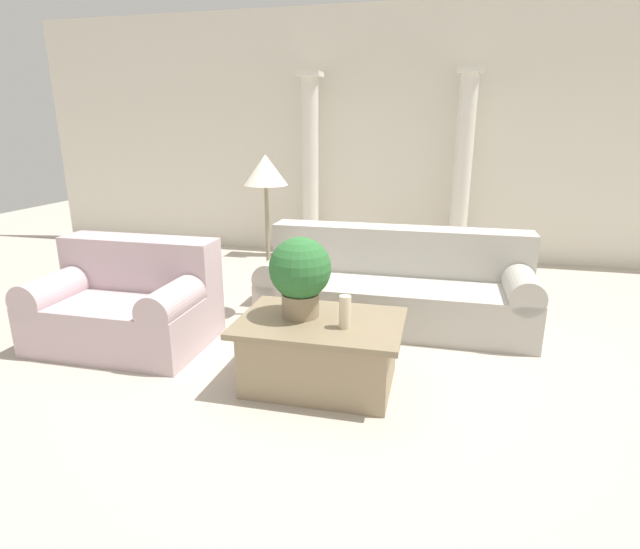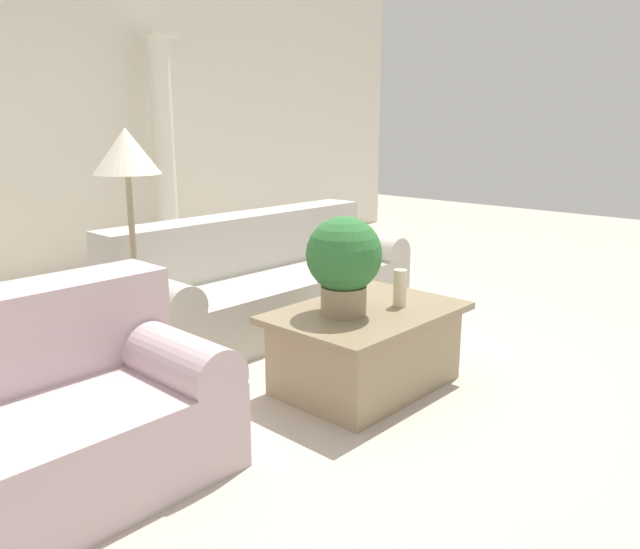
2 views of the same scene
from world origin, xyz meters
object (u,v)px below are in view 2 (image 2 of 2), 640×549
at_px(coffee_table, 366,347).
at_px(loveseat, 47,411).
at_px(potted_plant, 344,260).
at_px(sofa_long, 263,282).
at_px(floor_lamp, 127,168).

bearing_deg(coffee_table, loveseat, 168.66).
relative_size(coffee_table, potted_plant, 2.01).
distance_m(coffee_table, potted_plant, 0.56).
distance_m(sofa_long, loveseat, 2.31).
height_order(sofa_long, potted_plant, potted_plant).
xyz_separation_m(sofa_long, loveseat, (-2.10, -0.97, 0.01)).
bearing_deg(sofa_long, loveseat, -155.13).
distance_m(loveseat, potted_plant, 1.65).
distance_m(sofa_long, coffee_table, 1.37).
bearing_deg(potted_plant, floor_lamp, 119.10).
height_order(sofa_long, floor_lamp, floor_lamp).
bearing_deg(potted_plant, sofa_long, 67.08).
relative_size(loveseat, potted_plant, 2.45).
bearing_deg(sofa_long, potted_plant, -112.92).
distance_m(sofa_long, floor_lamp, 1.50).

